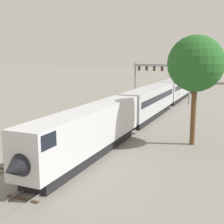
# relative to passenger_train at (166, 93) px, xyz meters

# --- Properties ---
(ground_plane) EXTENTS (400.00, 400.00, 0.00)m
(ground_plane) POSITION_rel_passenger_train_xyz_m (-2.00, -35.76, -2.60)
(ground_plane) COLOR gray
(track_main) EXTENTS (2.60, 200.00, 0.16)m
(track_main) POSITION_rel_passenger_train_xyz_m (0.00, 24.24, -2.54)
(track_main) COLOR slate
(track_main) RESTS_ON ground
(track_near) EXTENTS (2.60, 160.00, 0.16)m
(track_near) POSITION_rel_passenger_train_xyz_m (-5.50, 4.24, -2.54)
(track_near) COLOR slate
(track_near) RESTS_ON ground
(passenger_train) EXTENTS (3.04, 84.34, 4.80)m
(passenger_train) POSITION_rel_passenger_train_xyz_m (0.00, 0.00, 0.00)
(passenger_train) COLOR silver
(passenger_train) RESTS_ON ground
(signal_gantry) EXTENTS (12.10, 0.49, 8.27)m
(signal_gantry) POSITION_rel_passenger_train_xyz_m (-2.25, 5.24, 3.52)
(signal_gantry) COLOR #999BA0
(signal_gantry) RESTS_ON ground
(trackside_tree_left) EXTENTS (6.03, 6.03, 11.92)m
(trackside_tree_left) POSITION_rel_passenger_train_xyz_m (8.58, -23.53, 6.25)
(trackside_tree_left) COLOR brown
(trackside_tree_left) RESTS_ON ground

